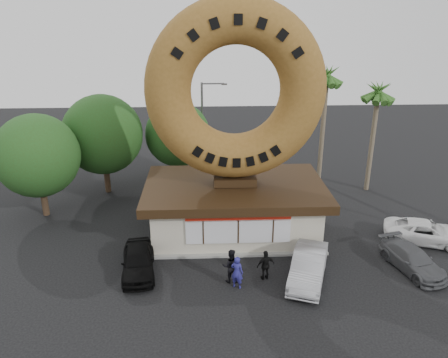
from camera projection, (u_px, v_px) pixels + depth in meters
ground at (242, 285)px, 22.77m from camera, size 90.00×90.00×0.00m
donut_shop at (235, 206)px, 27.69m from camera, size 11.20×7.20×3.80m
giant_donut at (236, 91)px, 25.06m from camera, size 10.48×2.67×10.48m
tree_west at (103, 135)px, 32.78m from camera, size 6.00×6.00×7.65m
tree_mid at (178, 135)px, 35.10m from camera, size 5.20×5.20×6.63m
tree_far at (37, 156)px, 29.02m from camera, size 5.60×5.60×7.14m
palm_near at (327, 80)px, 33.06m from camera, size 2.60×2.60×9.75m
palm_far at (378, 96)px, 32.14m from camera, size 2.60×2.60×8.75m
street_lamp at (204, 126)px, 35.95m from camera, size 2.11×0.20×8.00m
person_left at (237, 272)px, 22.27m from camera, size 0.78×0.66×1.80m
person_center at (231, 266)px, 22.75m from camera, size 0.92×0.72×1.88m
person_right at (266, 265)px, 22.98m from camera, size 1.07×0.69×1.69m
car_black at (138, 261)px, 23.61m from camera, size 2.22×4.45×1.46m
car_silver at (308, 266)px, 23.00m from camera, size 3.15×5.01×1.56m
car_grey at (412, 260)px, 23.91m from camera, size 2.80×4.60×1.25m
car_white at (425, 232)px, 26.78m from camera, size 5.32×3.69×1.35m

